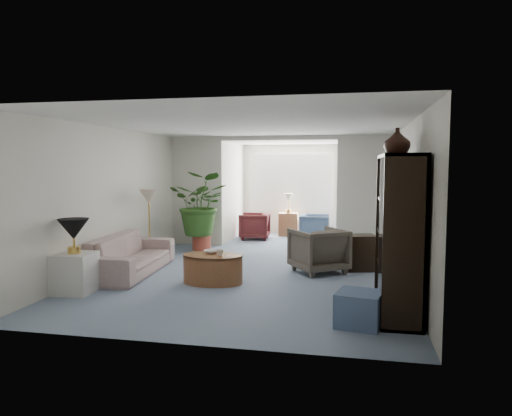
% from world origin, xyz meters
% --- Properties ---
extents(floor, '(6.00, 6.00, 0.00)m').
position_xyz_m(floor, '(0.00, 0.00, 0.00)').
color(floor, gray).
rests_on(floor, ground).
extents(sunroom_floor, '(2.60, 2.60, 0.00)m').
position_xyz_m(sunroom_floor, '(0.00, 4.10, 0.00)').
color(sunroom_floor, gray).
rests_on(sunroom_floor, ground).
extents(back_pier_left, '(1.20, 0.12, 2.50)m').
position_xyz_m(back_pier_left, '(-1.90, 3.00, 1.25)').
color(back_pier_left, silver).
rests_on(back_pier_left, ground).
extents(back_pier_right, '(1.20, 0.12, 2.50)m').
position_xyz_m(back_pier_right, '(1.90, 3.00, 1.25)').
color(back_pier_right, silver).
rests_on(back_pier_right, ground).
extents(back_header, '(2.60, 0.12, 0.10)m').
position_xyz_m(back_header, '(0.00, 3.00, 2.45)').
color(back_header, silver).
rests_on(back_header, back_pier_left).
extents(window_pane, '(2.20, 0.02, 1.50)m').
position_xyz_m(window_pane, '(0.00, 5.18, 1.40)').
color(window_pane, white).
extents(window_blinds, '(2.20, 0.02, 1.50)m').
position_xyz_m(window_blinds, '(0.00, 5.15, 1.40)').
color(window_blinds, white).
extents(framed_picture, '(0.04, 0.50, 0.40)m').
position_xyz_m(framed_picture, '(2.46, -0.10, 1.70)').
color(framed_picture, beige).
extents(sofa, '(1.03, 2.29, 0.65)m').
position_xyz_m(sofa, '(-2.06, -0.06, 0.33)').
color(sofa, '#BAAD9D').
rests_on(sofa, ground).
extents(end_table, '(0.57, 0.57, 0.58)m').
position_xyz_m(end_table, '(-2.26, -1.41, 0.29)').
color(end_table, silver).
rests_on(end_table, ground).
extents(table_lamp, '(0.44, 0.44, 0.30)m').
position_xyz_m(table_lamp, '(-2.26, -1.41, 0.93)').
color(table_lamp, black).
rests_on(table_lamp, end_table).
extents(floor_lamp, '(0.36, 0.36, 0.28)m').
position_xyz_m(floor_lamp, '(-2.17, 0.98, 1.25)').
color(floor_lamp, beige).
rests_on(floor_lamp, ground).
extents(coffee_table, '(1.15, 1.15, 0.45)m').
position_xyz_m(coffee_table, '(-0.47, -0.45, 0.23)').
color(coffee_table, brown).
rests_on(coffee_table, ground).
extents(coffee_bowl, '(0.27, 0.27, 0.06)m').
position_xyz_m(coffee_bowl, '(-0.52, -0.35, 0.48)').
color(coffee_bowl, silver).
rests_on(coffee_bowl, coffee_table).
extents(coffee_cup, '(0.13, 0.13, 0.10)m').
position_xyz_m(coffee_cup, '(-0.32, -0.55, 0.50)').
color(coffee_cup, silver).
rests_on(coffee_cup, coffee_table).
extents(wingback_chair, '(1.15, 1.16, 0.77)m').
position_xyz_m(wingback_chair, '(1.09, 0.67, 0.38)').
color(wingback_chair, '#5D5649').
rests_on(wingback_chair, ground).
extents(side_table_dark, '(0.61, 0.54, 0.62)m').
position_xyz_m(side_table_dark, '(1.79, 0.97, 0.31)').
color(side_table_dark, black).
rests_on(side_table_dark, ground).
extents(entertainment_cabinet, '(0.47, 1.78, 1.98)m').
position_xyz_m(entertainment_cabinet, '(2.23, -1.33, 0.99)').
color(entertainment_cabinet, black).
rests_on(entertainment_cabinet, ground).
extents(cabinet_urn, '(0.35, 0.35, 0.37)m').
position_xyz_m(cabinet_urn, '(2.23, -0.83, 2.16)').
color(cabinet_urn, black).
rests_on(cabinet_urn, entertainment_cabinet).
extents(ottoman, '(0.59, 0.59, 0.40)m').
position_xyz_m(ottoman, '(1.76, -2.04, 0.20)').
color(ottoman, slate).
rests_on(ottoman, ground).
extents(plant_pot, '(0.40, 0.40, 0.32)m').
position_xyz_m(plant_pot, '(-1.58, 2.35, 0.16)').
color(plant_pot, '#AB4331').
rests_on(plant_pot, ground).
extents(house_plant, '(1.25, 1.08, 1.39)m').
position_xyz_m(house_plant, '(-1.58, 2.35, 1.01)').
color(house_plant, '#2F591E').
rests_on(house_plant, plant_pot).
extents(sunroom_chair_blue, '(0.77, 0.75, 0.66)m').
position_xyz_m(sunroom_chair_blue, '(0.74, 4.08, 0.33)').
color(sunroom_chair_blue, slate).
rests_on(sunroom_chair_blue, ground).
extents(sunroom_chair_maroon, '(0.77, 0.75, 0.66)m').
position_xyz_m(sunroom_chair_maroon, '(-0.76, 4.08, 0.33)').
color(sunroom_chair_maroon, '#541D1F').
rests_on(sunroom_chair_maroon, ground).
extents(sunroom_table, '(0.52, 0.41, 0.60)m').
position_xyz_m(sunroom_table, '(-0.01, 4.83, 0.30)').
color(sunroom_table, brown).
rests_on(sunroom_table, ground).
extents(shelf_clutter, '(0.30, 1.04, 1.06)m').
position_xyz_m(shelf_clutter, '(2.18, -1.52, 1.20)').
color(shelf_clutter, black).
rests_on(shelf_clutter, entertainment_cabinet).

